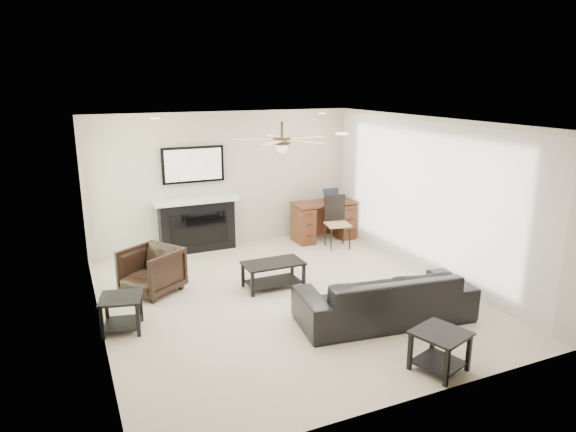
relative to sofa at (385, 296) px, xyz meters
name	(u,v)px	position (x,y,z in m)	size (l,w,h in m)	color
room_shell	(295,181)	(-0.70, 1.25, 1.35)	(5.50, 5.54, 2.52)	beige
sofa	(385,296)	(0.00, 0.00, 0.00)	(2.27, 0.89, 0.66)	black
armchair	(152,271)	(-2.60, 2.15, 0.01)	(0.73, 0.75, 0.68)	black
coffee_table	(273,275)	(-0.90, 1.60, -0.13)	(0.90, 0.50, 0.40)	black
end_table_near	(439,351)	(-0.15, -1.25, -0.11)	(0.52, 0.52, 0.45)	black
end_table_left	(122,313)	(-3.15, 1.10, -0.11)	(0.50, 0.50, 0.45)	black
fireplace_unit	(196,200)	(-1.49, 3.76, 0.62)	(1.52, 0.34, 1.91)	black
desk	(324,221)	(0.93, 3.43, 0.05)	(1.22, 0.56, 0.76)	#3F140F
desk_chair	(338,223)	(0.93, 2.88, 0.15)	(0.42, 0.44, 0.97)	black
laptop	(334,195)	(1.13, 3.41, 0.54)	(0.33, 0.24, 0.23)	black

